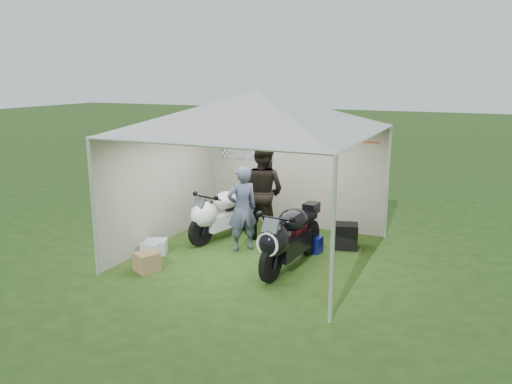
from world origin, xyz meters
TOP-DOWN VIEW (x-y plane):
  - ground at (0.00, 0.00)m, footprint 80.00×80.00m
  - canopy_tent at (-0.00, 0.03)m, footprint 5.66×5.66m
  - motorcycle_white at (-1.03, 0.55)m, footprint 0.77×1.97m
  - motorcycle_black at (0.80, -0.43)m, footprint 0.60×2.15m
  - paddock_stand at (0.89, 0.55)m, footprint 0.43×0.29m
  - person_dark_jacket at (-0.27, 0.92)m, footprint 1.04×0.87m
  - person_blue_jacket at (-0.34, 0.11)m, footprint 0.69×0.70m
  - equipment_box at (1.42, 1.01)m, footprint 0.57×0.50m
  - crate_0 at (-1.72, -0.75)m, footprint 0.49×0.45m
  - crate_1 at (-1.37, -1.50)m, footprint 0.47×0.47m
  - crate_2 at (-1.75, -0.84)m, footprint 0.34×0.29m

SIDE VIEW (x-z plane):
  - ground at x=0.00m, z-range 0.00..0.00m
  - crate_2 at x=-1.75m, z-range 0.00..0.25m
  - crate_0 at x=-1.72m, z-range 0.00..0.27m
  - paddock_stand at x=0.89m, z-range 0.00..0.31m
  - crate_1 at x=-1.37m, z-range 0.00..0.32m
  - equipment_box at x=1.42m, z-range 0.00..0.48m
  - motorcycle_white at x=-1.03m, z-range 0.06..1.04m
  - motorcycle_black at x=0.80m, z-range 0.06..1.12m
  - person_blue_jacket at x=-0.34m, z-range 0.00..1.63m
  - person_dark_jacket at x=-0.27m, z-range 0.00..1.95m
  - canopy_tent at x=0.00m, z-range 1.08..4.08m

